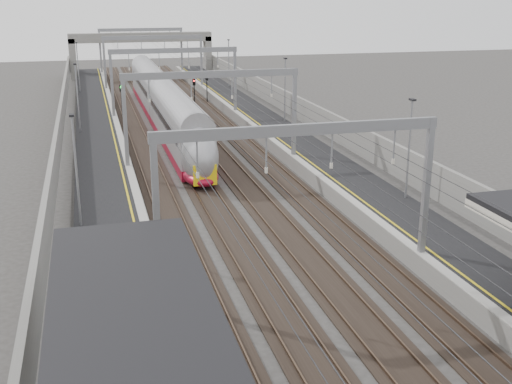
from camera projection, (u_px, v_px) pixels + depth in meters
platform_left at (103, 163)px, 48.89m from camera, size 4.00×120.00×1.00m
platform_right at (302, 151)px, 52.77m from camera, size 4.00×120.00×1.00m
tracks at (206, 162)px, 50.96m from camera, size 11.40×140.00×0.20m
overhead_line at (191, 75)px, 55.25m from camera, size 13.00×140.00×6.60m
overbridge at (141, 43)px, 100.14m from camera, size 22.00×2.20×6.90m
wall_left at (58, 152)px, 47.78m from camera, size 0.30×120.00×3.20m
wall_right at (339, 135)px, 53.22m from camera, size 0.30×120.00×3.20m
train at (165, 109)px, 62.74m from camera, size 2.55×46.49×4.04m
signal_green at (121, 95)px, 69.04m from camera, size 0.32×0.32×3.48m
signal_red_near at (194, 88)px, 73.68m from camera, size 0.32×0.32×3.48m
signal_red_far at (207, 83)px, 77.81m from camera, size 0.32×0.32×3.48m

